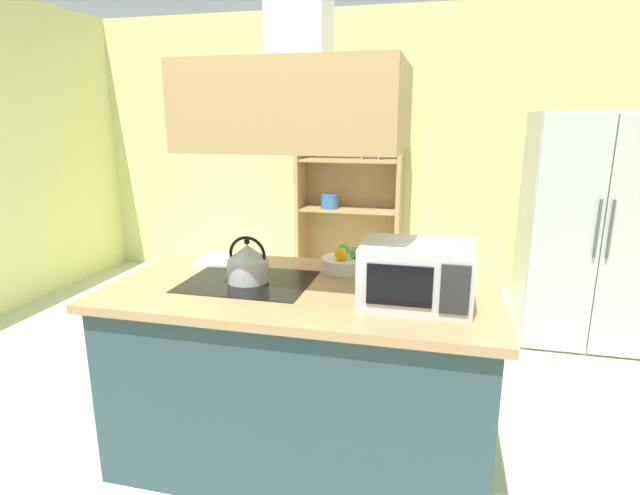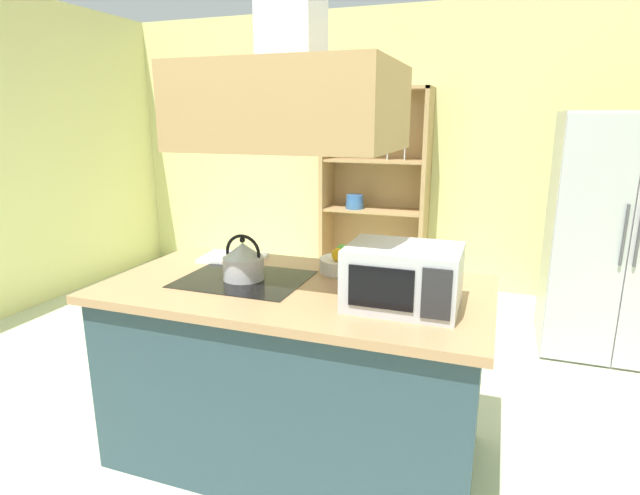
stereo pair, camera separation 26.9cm
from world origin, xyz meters
TOP-DOWN VIEW (x-y plane):
  - ground_plane at (0.00, 0.00)m, footprint 7.80×7.80m
  - wall_back at (0.00, 3.00)m, footprint 6.00×0.12m
  - kitchen_island at (0.10, -0.02)m, footprint 1.81×0.96m
  - range_hood at (0.10, -0.02)m, footprint 0.90×0.70m
  - refrigerator at (1.79, 1.88)m, footprint 0.90×0.77m
  - dish_cabinet at (-0.19, 2.78)m, footprint 1.04×0.40m
  - kettle at (-0.17, -0.02)m, footprint 0.20×0.20m
  - cutting_board at (-0.39, 0.28)m, footprint 0.36×0.27m
  - microwave at (0.63, -0.13)m, footprint 0.46×0.35m
  - fruit_bowl at (0.25, 0.27)m, footprint 0.25×0.25m

SIDE VIEW (x-z plane):
  - ground_plane at x=0.00m, z-range 0.00..0.00m
  - kitchen_island at x=0.10m, z-range 0.00..0.90m
  - refrigerator at x=1.79m, z-range 0.00..1.71m
  - dish_cabinet at x=-0.19m, z-range -0.11..1.84m
  - cutting_board at x=-0.39m, z-range 0.90..0.92m
  - fruit_bowl at x=0.25m, z-range 0.88..1.01m
  - kettle at x=-0.17m, z-range 0.88..1.11m
  - microwave at x=0.63m, z-range 0.90..1.16m
  - wall_back at x=0.00m, z-range 0.00..2.70m
  - range_hood at x=0.10m, z-range 1.23..2.40m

